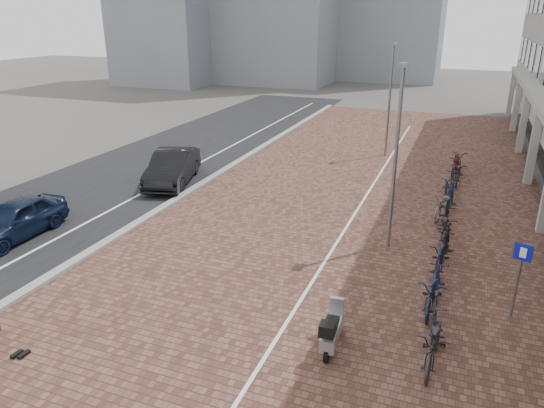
% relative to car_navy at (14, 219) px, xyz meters
% --- Properties ---
extents(ground, '(140.00, 140.00, 0.00)m').
position_rel_car_navy_xyz_m(ground, '(8.39, -2.91, -0.68)').
color(ground, '#474442').
rests_on(ground, ground).
extents(plaza_brick, '(14.50, 42.00, 0.04)m').
position_rel_car_navy_xyz_m(plaza_brick, '(10.39, 9.09, -0.67)').
color(plaza_brick, brown).
rests_on(plaza_brick, ground).
extents(street_asphalt, '(8.00, 50.00, 0.03)m').
position_rel_car_navy_xyz_m(street_asphalt, '(-0.61, 9.09, -0.67)').
color(street_asphalt, black).
rests_on(street_asphalt, ground).
extents(curb, '(0.35, 42.00, 0.14)m').
position_rel_car_navy_xyz_m(curb, '(3.29, 9.09, -0.61)').
color(curb, gray).
rests_on(curb, ground).
extents(lane_line, '(0.12, 44.00, 0.00)m').
position_rel_car_navy_xyz_m(lane_line, '(1.39, 9.09, -0.66)').
color(lane_line, white).
rests_on(lane_line, street_asphalt).
extents(parking_line, '(0.10, 30.00, 0.00)m').
position_rel_car_navy_xyz_m(parking_line, '(10.59, 9.09, -0.64)').
color(parking_line, white).
rests_on(parking_line, plaza_brick).
extents(car_navy, '(1.68, 4.01, 1.35)m').
position_rel_car_navy_xyz_m(car_navy, '(0.00, 0.00, 0.00)').
color(car_navy, black).
rests_on(car_navy, ground).
extents(car_dark, '(2.84, 4.89, 1.52)m').
position_rel_car_navy_xyz_m(car_dark, '(1.89, 7.24, 0.08)').
color(car_dark, black).
rests_on(car_dark, ground).
extents(shoes, '(0.40, 0.34, 0.10)m').
position_rel_car_navy_xyz_m(shoes, '(5.37, -5.03, -0.63)').
color(shoes, black).
rests_on(shoes, ground).
extents(scooter_front, '(0.58, 1.57, 1.06)m').
position_rel_car_navy_xyz_m(scooter_front, '(11.89, -2.12, -0.15)').
color(scooter_front, '#A1A1A6').
rests_on(scooter_front, ground).
extents(parking_sign, '(0.41, 0.22, 2.08)m').
position_rel_car_navy_xyz_m(parking_sign, '(15.89, 0.79, 0.68)').
color(parking_sign, slate).
rests_on(parking_sign, ground).
extents(lamp_near, '(0.12, 0.12, 5.94)m').
position_rel_car_navy_xyz_m(lamp_near, '(12.26, 3.90, 2.29)').
color(lamp_near, slate).
rests_on(lamp_near, ground).
extents(lamp_far, '(0.12, 0.12, 5.90)m').
position_rel_car_navy_xyz_m(lamp_far, '(10.26, 15.62, 2.27)').
color(lamp_far, gray).
rests_on(lamp_far, ground).
extents(bike_row, '(1.32, 18.13, 1.05)m').
position_rel_car_navy_xyz_m(bike_row, '(14.00, 6.14, -0.16)').
color(bike_row, '#232328').
rests_on(bike_row, ground).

